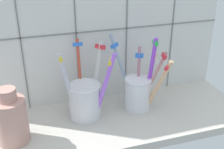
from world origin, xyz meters
TOP-DOWN VIEW (x-y plane):
  - counter_slab at (0.00, 0.00)cm, footprint 64.00×22.00cm
  - tile_wall_back at (0.00, 12.00)cm, footprint 64.00×2.20cm
  - toothbrush_cup_left at (-6.45, 2.93)cm, footprint 12.31×11.25cm
  - toothbrush_cup_right at (7.02, 2.76)cm, footprint 12.16×12.84cm
  - ceramic_vase at (-23.06, -1.57)cm, footprint 6.61×6.61cm

SIDE VIEW (x-z plane):
  - counter_slab at x=0.00cm, z-range 0.00..2.00cm
  - toothbrush_cup_left at x=-6.45cm, z-range -1.90..15.78cm
  - toothbrush_cup_right at x=7.02cm, z-range -2.06..16.11cm
  - ceramic_vase at x=-23.06cm, z-range 1.17..13.59cm
  - tile_wall_back at x=0.00cm, z-range 0.00..45.00cm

